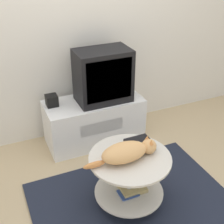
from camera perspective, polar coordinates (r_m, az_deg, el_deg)
The scene contains 9 objects.
ground_plane at distance 2.76m, azimuth 3.74°, elevation -16.28°, with size 12.00×12.00×0.00m, color tan.
wall_back at distance 3.23m, azimuth -6.73°, elevation 17.28°, with size 8.00×0.05×2.60m.
rug at distance 2.75m, azimuth 3.74°, elevation -16.13°, with size 1.64×1.16×0.02m.
tv_stand at distance 3.35m, azimuth -3.29°, elevation -1.61°, with size 1.02×0.46×0.49m.
tv at distance 3.14m, azimuth -1.65°, elevation 6.63°, with size 0.55×0.34×0.54m.
speaker at distance 3.17m, azimuth -10.96°, elevation 2.08°, with size 0.11×0.11×0.11m.
coffee_table at distance 2.55m, azimuth 3.24°, elevation -11.45°, with size 0.65×0.65×0.47m.
dvd_box at distance 2.53m, azimuth 5.06°, elevation -5.93°, with size 0.20×0.18×0.05m.
cat at distance 2.37m, azimuth 2.76°, elevation -7.23°, with size 0.60×0.20×0.14m.
Camera 1 is at (-0.93, -1.69, 1.98)m, focal length 50.00 mm.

